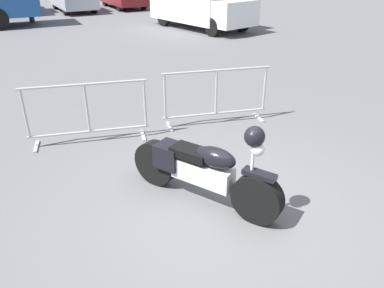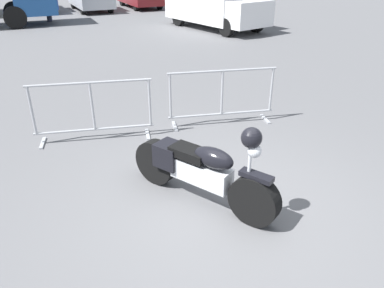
{
  "view_description": "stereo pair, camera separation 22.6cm",
  "coord_description": "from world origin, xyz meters",
  "px_view_note": "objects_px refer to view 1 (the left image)",
  "views": [
    {
      "loc": [
        -1.79,
        -3.57,
        2.95
      ],
      "look_at": [
        -0.22,
        0.69,
        0.65
      ],
      "focal_mm": 35.0,
      "sensor_mm": 36.0,
      "label": 1
    },
    {
      "loc": [
        -1.58,
        -3.64,
        2.95
      ],
      "look_at": [
        -0.22,
        0.69,
        0.65
      ],
      "focal_mm": 35.0,
      "sensor_mm": 36.0,
      "label": 2
    }
  ],
  "objects_px": {
    "pedestrian": "(29,2)",
    "crowd_barrier_far": "(216,96)",
    "crowd_barrier_near": "(87,113)",
    "motorcycle": "(203,169)"
  },
  "relations": [
    {
      "from": "crowd_barrier_near",
      "to": "crowd_barrier_far",
      "type": "relative_size",
      "value": 1.0
    },
    {
      "from": "crowd_barrier_near",
      "to": "crowd_barrier_far",
      "type": "distance_m",
      "value": 2.39
    },
    {
      "from": "crowd_barrier_near",
      "to": "motorcycle",
      "type": "bearing_deg",
      "value": -62.66
    },
    {
      "from": "motorcycle",
      "to": "crowd_barrier_far",
      "type": "height_order",
      "value": "motorcycle"
    },
    {
      "from": "crowd_barrier_far",
      "to": "crowd_barrier_near",
      "type": "bearing_deg",
      "value": 180.0
    },
    {
      "from": "motorcycle",
      "to": "pedestrian",
      "type": "bearing_deg",
      "value": 152.09
    },
    {
      "from": "motorcycle",
      "to": "crowd_barrier_far",
      "type": "distance_m",
      "value": 2.6
    },
    {
      "from": "pedestrian",
      "to": "crowd_barrier_far",
      "type": "bearing_deg",
      "value": -99.89
    },
    {
      "from": "crowd_barrier_near",
      "to": "crowd_barrier_far",
      "type": "bearing_deg",
      "value": 0.0
    },
    {
      "from": "crowd_barrier_near",
      "to": "pedestrian",
      "type": "bearing_deg",
      "value": 94.46
    }
  ]
}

